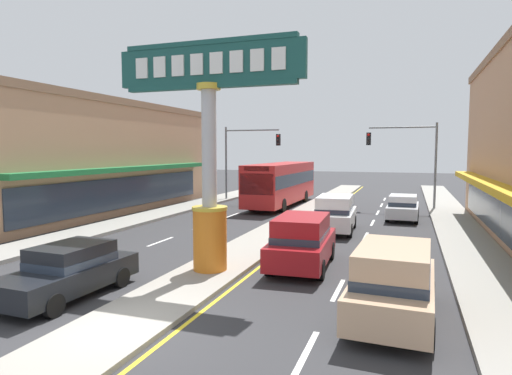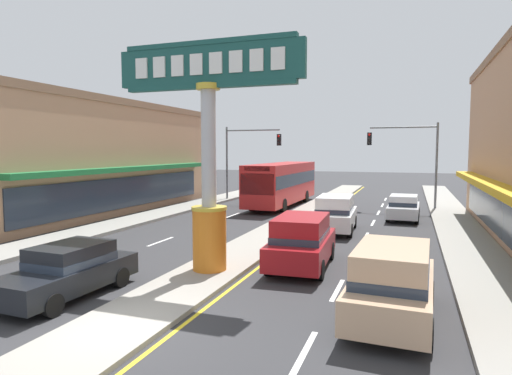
% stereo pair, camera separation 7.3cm
% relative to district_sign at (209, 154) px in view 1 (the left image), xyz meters
% --- Properties ---
extents(ground_plane, '(160.00, 160.00, 0.00)m').
position_rel_district_sign_xyz_m(ground_plane, '(0.00, -5.14, -4.14)').
color(ground_plane, '#303033').
extents(median_strip, '(2.33, 52.00, 0.14)m').
position_rel_district_sign_xyz_m(median_strip, '(0.00, 12.86, -4.07)').
color(median_strip, gray).
rests_on(median_strip, ground).
extents(sidewalk_left, '(2.41, 60.00, 0.18)m').
position_rel_district_sign_xyz_m(sidewalk_left, '(-8.97, 10.86, -4.05)').
color(sidewalk_left, gray).
rests_on(sidewalk_left, ground).
extents(sidewalk_right, '(2.41, 60.00, 0.18)m').
position_rel_district_sign_xyz_m(sidewalk_right, '(8.97, 10.86, -4.05)').
color(sidewalk_right, gray).
rests_on(sidewalk_right, ground).
extents(lane_markings, '(9.07, 52.00, 0.01)m').
position_rel_district_sign_xyz_m(lane_markings, '(0.00, 11.51, -4.14)').
color(lane_markings, silver).
rests_on(lane_markings, ground).
extents(district_sign, '(6.67, 1.22, 7.75)m').
position_rel_district_sign_xyz_m(district_sign, '(0.00, 0.00, 0.00)').
color(district_sign, orange).
rests_on(district_sign, median_strip).
extents(storefront_left, '(8.31, 23.20, 7.62)m').
position_rel_district_sign_xyz_m(storefront_left, '(-14.82, 10.79, -0.33)').
color(storefront_left, tan).
rests_on(storefront_left, ground).
extents(traffic_light_left_side, '(4.86, 0.46, 6.20)m').
position_rel_district_sign_xyz_m(traffic_light_left_side, '(-6.40, 20.44, 0.11)').
color(traffic_light_left_side, slate).
rests_on(traffic_light_left_side, ground).
extents(traffic_light_right_side, '(4.86, 0.46, 6.20)m').
position_rel_district_sign_xyz_m(traffic_light_right_side, '(6.40, 19.82, 0.11)').
color(traffic_light_right_side, slate).
rests_on(traffic_light_right_side, ground).
extents(suv_near_right_lane, '(2.13, 4.68, 1.90)m').
position_rel_district_sign_xyz_m(suv_near_right_lane, '(6.11, -2.30, -3.16)').
color(suv_near_right_lane, tan).
rests_on(suv_near_right_lane, ground).
extents(suv_far_right_lane, '(2.15, 4.69, 1.90)m').
position_rel_district_sign_xyz_m(suv_far_right_lane, '(2.82, 1.81, -3.16)').
color(suv_far_right_lane, maroon).
rests_on(suv_far_right_lane, ground).
extents(bus_near_left_lane, '(2.70, 11.24, 3.26)m').
position_rel_district_sign_xyz_m(bus_near_left_lane, '(-2.81, 18.74, -2.27)').
color(bus_near_left_lane, '#B21E1E').
rests_on(bus_near_left_lane, ground).
extents(suv_mid_left_lane, '(2.14, 4.69, 1.90)m').
position_rel_district_sign_xyz_m(suv_mid_left_lane, '(2.82, 9.26, -3.16)').
color(suv_mid_left_lane, white).
rests_on(suv_mid_left_lane, ground).
extents(sedan_far_left_oncoming, '(1.94, 4.35, 1.53)m').
position_rel_district_sign_xyz_m(sedan_far_left_oncoming, '(-2.81, -3.55, -3.35)').
color(sedan_far_left_oncoming, black).
rests_on(sedan_far_left_oncoming, ground).
extents(sedan_kerb_right, '(1.93, 4.35, 1.53)m').
position_rel_district_sign_xyz_m(sedan_kerb_right, '(6.11, 14.59, -3.35)').
color(sedan_kerb_right, silver).
rests_on(sedan_kerb_right, ground).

